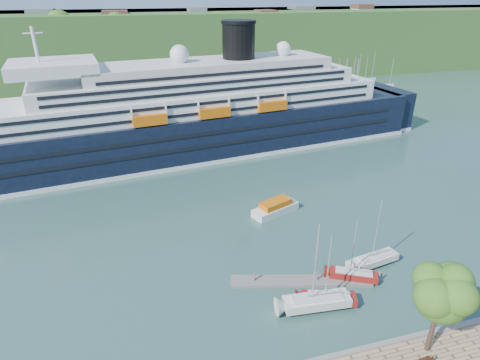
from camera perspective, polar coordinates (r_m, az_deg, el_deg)
The scene contains 11 objects.
ground at distance 43.50m, azimuth 16.80°, elevation -22.81°, with size 400.00×400.00×0.00m, color #2C4F48.
far_hillside at distance 170.39m, azimuth -9.76°, elevation 18.56°, with size 400.00×50.00×24.00m, color #326227.
quay_coping at distance 42.55m, azimuth 17.16°, elevation -21.95°, with size 220.00×0.50×0.30m, color slate.
cruise_ship at distance 82.77m, azimuth -8.27°, elevation 12.30°, with size 117.08×17.05×26.29m, color black, non-canonical shape.
promenade_tree at distance 41.31m, azimuth 26.38°, elevation -15.89°, with size 6.29×6.29×10.42m, color #305B18, non-canonical shape.
floating_pontoon at distance 49.94m, azimuth 8.66°, elevation -14.03°, with size 16.81×2.05×0.37m, color gray, non-canonical shape.
sailboat_white_near at distance 43.61m, azimuth 11.31°, elevation -12.53°, with size 8.10×2.25×10.46m, color silver, non-canonical shape.
sailboat_red at distance 49.32m, azimuth 16.28°, elevation -9.92°, with size 6.17×1.71×7.97m, color maroon, non-canonical shape.
sailboat_white_far at distance 52.32m, azimuth 19.17°, elevation -7.44°, with size 6.99×1.94×9.03m, color silver, non-canonical shape.
tender_launch at distance 62.78m, azimuth 5.05°, elevation -3.83°, with size 7.72×2.64×2.13m, color #CD610C, non-canonical shape.
sailboat_extra at distance 45.04m, azimuth 12.93°, elevation -12.87°, with size 6.60×1.83×8.52m, color maroon, non-canonical shape.
Camera 1 is at (-18.51, -23.23, 31.78)m, focal length 30.00 mm.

